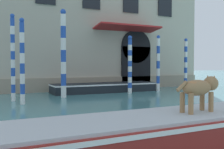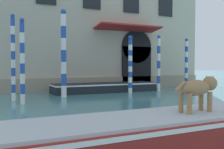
# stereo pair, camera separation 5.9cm
# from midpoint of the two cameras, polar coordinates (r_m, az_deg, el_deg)

# --- Properties ---
(boat_foreground) EXTENTS (7.75, 1.70, 0.62)m
(boat_foreground) POSITION_cam_midpoint_polar(r_m,az_deg,el_deg) (5.32, 9.09, -11.78)
(boat_foreground) COLOR maroon
(boat_foreground) RESTS_ON ground_plane
(dog_on_deck) EXTENTS (1.15, 0.39, 0.76)m
(dog_on_deck) POSITION_cam_midpoint_polar(r_m,az_deg,el_deg) (5.77, 18.27, -2.84)
(dog_on_deck) COLOR #997047
(dog_on_deck) RESTS_ON boat_foreground
(boat_moored_near_palazzo) EXTENTS (6.30, 1.64, 0.53)m
(boat_moored_near_palazzo) POSITION_cam_midpoint_polar(r_m,az_deg,el_deg) (15.58, -1.72, -2.78)
(boat_moored_near_palazzo) COLOR black
(boat_moored_near_palazzo) RESTS_ON ground_plane
(mooring_pole_0) EXTENTS (0.27, 0.27, 4.34)m
(mooring_pole_0) POSITION_cam_midpoint_polar(r_m,az_deg,el_deg) (13.11, -10.66, 4.62)
(mooring_pole_0) COLOR white
(mooring_pole_0) RESTS_ON ground_plane
(mooring_pole_1) EXTENTS (0.22, 0.22, 3.41)m
(mooring_pole_1) POSITION_cam_midpoint_polar(r_m,az_deg,el_deg) (18.47, 15.66, 2.38)
(mooring_pole_1) COLOR white
(mooring_pole_1) RESTS_ON ground_plane
(mooring_pole_2) EXTENTS (0.24, 0.24, 3.26)m
(mooring_pole_2) POSITION_cam_midpoint_polar(r_m,az_deg,el_deg) (14.83, 3.80, 2.27)
(mooring_pole_2) COLOR white
(mooring_pole_2) RESTS_ON ground_plane
(mooring_pole_3) EXTENTS (0.20, 0.20, 3.51)m
(mooring_pole_3) POSITION_cam_midpoint_polar(r_m,az_deg,el_deg) (11.25, -19.10, 2.83)
(mooring_pole_3) COLOR white
(mooring_pole_3) RESTS_ON ground_plane
(mooring_pole_4) EXTENTS (0.21, 0.21, 3.43)m
(mooring_pole_4) POSITION_cam_midpoint_polar(r_m,az_deg,el_deg) (16.43, 9.92, 2.51)
(mooring_pole_4) COLOR white
(mooring_pole_4) RESTS_ON ground_plane
(mooring_pole_5) EXTENTS (0.19, 0.19, 3.86)m
(mooring_pole_5) POSITION_cam_midpoint_polar(r_m,az_deg,el_deg) (12.39, -20.91, 3.54)
(mooring_pole_5) COLOR white
(mooring_pole_5) RESTS_ON ground_plane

